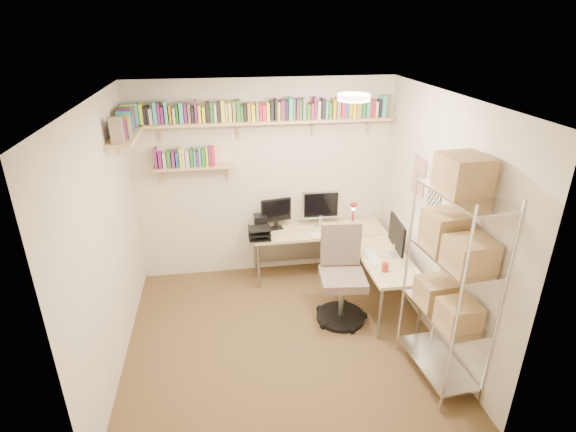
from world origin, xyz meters
name	(u,v)px	position (x,y,z in m)	size (l,w,h in m)	color
ground	(282,337)	(0.00, 0.00, 0.00)	(3.20, 3.20, 0.00)	#4C3820
room_shell	(282,203)	(0.00, 0.00, 1.55)	(3.24, 3.04, 2.52)	beige
wall_shelves	(228,123)	(-0.42, 1.30, 2.03)	(3.12, 1.09, 0.80)	tan
corner_desk	(326,237)	(0.69, 1.00, 0.65)	(1.74, 1.70, 1.13)	#D3C589
office_chair	(341,281)	(0.71, 0.28, 0.46)	(0.57, 0.58, 1.09)	black
wire_rack	(454,249)	(1.36, -0.74, 1.34)	(0.48, 0.87, 2.14)	silver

